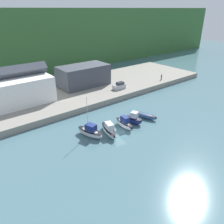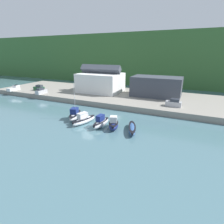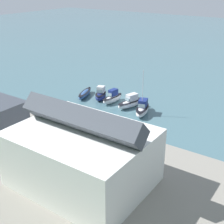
# 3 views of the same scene
# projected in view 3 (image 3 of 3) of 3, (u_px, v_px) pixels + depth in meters

# --- Properties ---
(ground_plane) EXTENTS (320.00, 320.00, 0.00)m
(ground_plane) POSITION_uv_depth(u_px,v_px,m) (126.00, 103.00, 65.82)
(ground_plane) COLOR #476B75
(quay_promenade) EXTENTS (105.19, 25.31, 1.63)m
(quay_promenade) POSITION_uv_depth(u_px,v_px,m) (29.00, 153.00, 45.64)
(quay_promenade) COLOR gray
(quay_promenade) RESTS_ON ground_plane
(harbor_clubhouse) EXTENTS (15.77, 12.16, 10.05)m
(harbor_clubhouse) POSITION_uv_depth(u_px,v_px,m) (82.00, 155.00, 36.59)
(harbor_clubhouse) COLOR white
(harbor_clubhouse) RESTS_ON quay_promenade
(moored_boat_0) EXTENTS (3.91, 6.69, 8.93)m
(moored_boat_0) POSITION_uv_depth(u_px,v_px,m) (142.00, 109.00, 60.30)
(moored_boat_0) COLOR silver
(moored_boat_0) RESTS_ON ground_plane
(moored_boat_1) EXTENTS (3.66, 7.01, 2.76)m
(moored_boat_1) POSITION_uv_depth(u_px,v_px,m) (131.00, 102.00, 63.58)
(moored_boat_1) COLOR white
(moored_boat_1) RESTS_ON ground_plane
(moored_boat_2) EXTENTS (2.14, 5.92, 2.84)m
(moored_boat_2) POSITION_uv_depth(u_px,v_px,m) (112.00, 98.00, 65.85)
(moored_boat_2) COLOR silver
(moored_boat_2) RESTS_ON ground_plane
(moored_boat_3) EXTENTS (3.41, 4.79, 2.99)m
(moored_boat_3) POSITION_uv_depth(u_px,v_px,m) (101.00, 95.00, 67.36)
(moored_boat_3) COLOR navy
(moored_boat_3) RESTS_ON ground_plane
(moored_boat_4) EXTENTS (3.72, 6.98, 1.23)m
(moored_boat_4) POSITION_uv_depth(u_px,v_px,m) (85.00, 94.00, 69.33)
(moored_boat_4) COLOR #33568E
(moored_boat_4) RESTS_ON ground_plane
(parked_car_2) EXTENTS (4.27, 1.96, 2.16)m
(parked_car_2) POSITION_uv_depth(u_px,v_px,m) (1.00, 103.00, 59.08)
(parked_car_2) COLOR #B7B7BC
(parked_car_2) RESTS_ON quay_promenade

